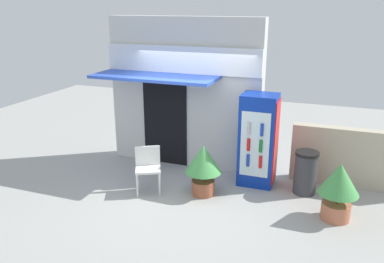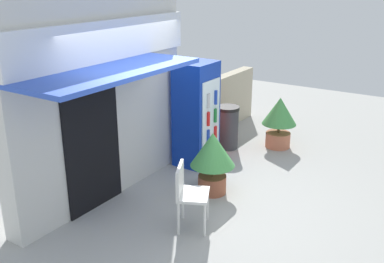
# 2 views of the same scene
# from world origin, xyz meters

# --- Properties ---
(ground) EXTENTS (16.00, 16.00, 0.00)m
(ground) POSITION_xyz_m (0.00, 0.00, 0.00)
(ground) COLOR #A3A39E
(storefront_building) EXTENTS (3.35, 1.29, 3.19)m
(storefront_building) POSITION_xyz_m (-0.33, 1.36, 1.63)
(storefront_building) COLOR silver
(storefront_building) RESTS_ON ground
(drink_cooler) EXTENTS (0.70, 0.63, 1.82)m
(drink_cooler) POSITION_xyz_m (1.42, 0.86, 0.91)
(drink_cooler) COLOR #0C2D9E
(drink_cooler) RESTS_ON ground
(plastic_chair) EXTENTS (0.59, 0.56, 0.88)m
(plastic_chair) POSITION_xyz_m (-0.45, -0.19, 0.53)
(plastic_chair) COLOR silver
(plastic_chair) RESTS_ON ground
(potted_plant_near_shop) EXTENTS (0.68, 0.68, 0.97)m
(potted_plant_near_shop) POSITION_xyz_m (0.57, 0.04, 0.61)
(potted_plant_near_shop) COLOR #995138
(potted_plant_near_shop) RESTS_ON ground
(potted_plant_curbside) EXTENTS (0.66, 0.66, 0.99)m
(potted_plant_curbside) POSITION_xyz_m (2.93, -0.05, 0.60)
(potted_plant_curbside) COLOR #BC6B4C
(potted_plant_curbside) RESTS_ON ground
(trash_bin) EXTENTS (0.44, 0.44, 0.83)m
(trash_bin) POSITION_xyz_m (2.36, 0.76, 0.42)
(trash_bin) COLOR #38383D
(trash_bin) RESTS_ON ground
(stone_boundary_wall) EXTENTS (2.48, 0.24, 1.16)m
(stone_boundary_wall) POSITION_xyz_m (3.25, 1.40, 0.58)
(stone_boundary_wall) COLOR #B7AD93
(stone_boundary_wall) RESTS_ON ground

